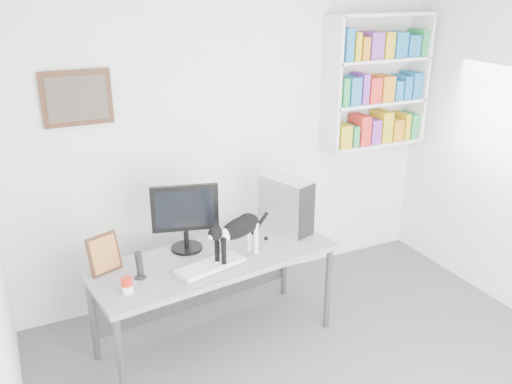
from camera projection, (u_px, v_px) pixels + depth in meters
room at (372, 234)px, 3.14m from camera, size 4.01×4.01×2.70m
bookshelf at (377, 81)px, 5.08m from camera, size 1.03×0.28×1.24m
wall_art at (77, 98)px, 4.08m from camera, size 0.52×0.04×0.42m
desk at (216, 300)px, 4.24m from camera, size 1.94×0.95×0.78m
monitor at (185, 217)px, 4.12m from camera, size 0.55×0.36×0.54m
keyboard at (210, 266)px, 3.93m from camera, size 0.55×0.32×0.04m
pc_tower at (286, 204)px, 4.47m from camera, size 0.34×0.49×0.45m
speaker at (139, 265)px, 3.77m from camera, size 0.10×0.10×0.20m
leaning_print at (104, 253)px, 3.84m from camera, size 0.26×0.17×0.29m
soup_can at (127, 285)px, 3.60m from camera, size 0.08×0.08×0.11m
cat at (238, 239)px, 3.99m from camera, size 0.58×0.37×0.35m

